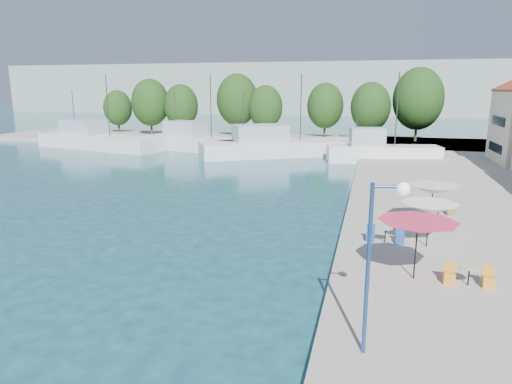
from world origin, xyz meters
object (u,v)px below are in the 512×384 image
(trawler_04, at_px, (380,152))
(street_lamp, at_px, (382,238))
(umbrella_white, at_px, (430,208))
(trawler_03, at_px, (280,147))
(umbrella_pink, at_px, (418,227))
(umbrella_cream, at_px, (433,190))
(trawler_01, at_px, (97,140))
(trawler_02, at_px, (198,142))

(trawler_04, distance_m, street_lamp, 40.53)
(trawler_04, distance_m, umbrella_white, 30.53)
(trawler_03, distance_m, umbrella_pink, 38.87)
(umbrella_cream, bearing_deg, umbrella_pink, -100.46)
(trawler_04, height_order, umbrella_pink, trawler_04)
(trawler_01, distance_m, trawler_03, 25.79)
(trawler_04, distance_m, umbrella_pink, 34.63)
(trawler_02, distance_m, trawler_03, 11.56)
(umbrella_pink, bearing_deg, umbrella_cream, 79.54)
(trawler_01, distance_m, umbrella_pink, 53.72)
(trawler_03, height_order, street_lamp, trawler_03)
(umbrella_pink, bearing_deg, trawler_01, 136.11)
(trawler_01, xyz_separation_m, umbrella_white, (39.59, -33.09, 1.45))
(umbrella_cream, bearing_deg, trawler_01, 143.68)
(umbrella_cream, xyz_separation_m, street_lamp, (-2.93, -13.58, 1.41))
(trawler_04, height_order, umbrella_white, trawler_04)
(trawler_02, distance_m, umbrella_cream, 40.12)
(trawler_02, height_order, umbrella_pink, trawler_02)
(trawler_01, bearing_deg, umbrella_pink, -29.31)
(umbrella_white, relative_size, street_lamp, 0.53)
(trawler_02, relative_size, umbrella_white, 6.61)
(umbrella_white, bearing_deg, trawler_02, 126.31)
(trawler_01, xyz_separation_m, umbrella_cream, (40.12, -29.50, 1.61))
(trawler_03, height_order, umbrella_white, trawler_03)
(umbrella_white, bearing_deg, trawler_01, 140.11)
(trawler_03, relative_size, trawler_04, 1.61)
(trawler_03, bearing_deg, trawler_02, 141.96)
(trawler_03, distance_m, trawler_04, 12.04)
(trawler_04, relative_size, street_lamp, 2.54)
(umbrella_pink, relative_size, street_lamp, 0.62)
(street_lamp, bearing_deg, umbrella_cream, 69.44)
(trawler_03, height_order, umbrella_cream, trawler_03)
(trawler_02, bearing_deg, trawler_04, 6.81)
(umbrella_white, distance_m, street_lamp, 10.39)
(street_lamp, bearing_deg, umbrella_pink, 67.21)
(trawler_03, bearing_deg, umbrella_pink, -99.51)
(trawler_01, height_order, trawler_04, same)
(umbrella_pink, xyz_separation_m, umbrella_white, (0.89, 4.14, -0.23))
(trawler_02, height_order, umbrella_cream, trawler_02)
(umbrella_cream, distance_m, street_lamp, 13.96)
(trawler_02, xyz_separation_m, trawler_03, (11.41, -1.83, -0.00))
(trawler_01, bearing_deg, umbrella_white, -25.30)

